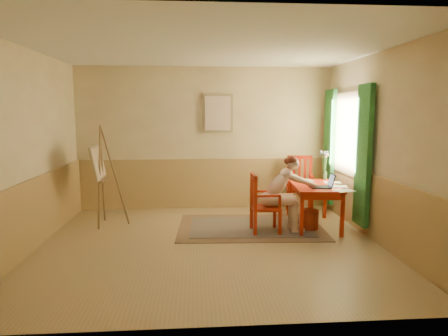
{
  "coord_description": "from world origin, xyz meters",
  "views": [
    {
      "loc": [
        -0.21,
        -5.55,
        1.92
      ],
      "look_at": [
        0.25,
        0.55,
        1.05
      ],
      "focal_mm": 31.51,
      "sensor_mm": 36.0,
      "label": 1
    }
  ],
  "objects": [
    {
      "name": "room",
      "position": [
        0.0,
        0.0,
        1.4
      ],
      "size": [
        5.04,
        4.54,
        2.84
      ],
      "color": "tan",
      "rests_on": "ground"
    },
    {
      "name": "wainscot",
      "position": [
        0.0,
        0.8,
        0.5
      ],
      "size": [
        5.0,
        4.5,
        1.0
      ],
      "color": "tan",
      "rests_on": "room"
    },
    {
      "name": "window",
      "position": [
        2.42,
        1.1,
        1.35
      ],
      "size": [
        0.12,
        2.01,
        2.2
      ],
      "color": "white",
      "rests_on": "room"
    },
    {
      "name": "wall_portrait",
      "position": [
        0.25,
        2.2,
        1.9
      ],
      "size": [
        0.6,
        0.05,
        0.76
      ],
      "color": "#988158",
      "rests_on": "room"
    },
    {
      "name": "rug",
      "position": [
        0.72,
        0.79,
        0.01
      ],
      "size": [
        2.47,
        1.71,
        0.02
      ],
      "color": "#8C7251",
      "rests_on": "room"
    },
    {
      "name": "table",
      "position": [
        1.79,
        0.76,
        0.63
      ],
      "size": [
        0.82,
        1.26,
        0.72
      ],
      "color": "red",
      "rests_on": "room"
    },
    {
      "name": "chair_left",
      "position": [
        0.86,
        0.51,
        0.48
      ],
      "size": [
        0.45,
        0.43,
        0.95
      ],
      "color": "red",
      "rests_on": "room"
    },
    {
      "name": "chair_back",
      "position": [
        1.8,
        1.74,
        0.54
      ],
      "size": [
        0.57,
        0.59,
        1.09
      ],
      "color": "red",
      "rests_on": "room"
    },
    {
      "name": "figure",
      "position": [
        1.18,
        0.52,
        0.68
      ],
      "size": [
        0.91,
        0.4,
        1.24
      ],
      "color": "beige",
      "rests_on": "room"
    },
    {
      "name": "laptop",
      "position": [
        1.86,
        0.51,
        0.77
      ],
      "size": [
        0.38,
        0.23,
        0.23
      ],
      "color": "#1E2338",
      "rests_on": "table"
    },
    {
      "name": "papers",
      "position": [
        2.02,
        0.73,
        0.72
      ],
      "size": [
        0.75,
        1.2,
        0.0
      ],
      "color": "white",
      "rests_on": "table"
    },
    {
      "name": "vase",
      "position": [
        2.13,
        1.31,
        0.96
      ],
      "size": [
        0.17,
        0.26,
        0.52
      ],
      "color": "#3F724C",
      "rests_on": "table"
    },
    {
      "name": "wastebasket",
      "position": [
        1.66,
        0.61,
        0.16
      ],
      "size": [
        0.34,
        0.34,
        0.33
      ],
      "primitive_type": "cylinder",
      "rotation": [
        0.0,
        0.0,
        -0.13
      ],
      "color": "#BF4229",
      "rests_on": "room"
    },
    {
      "name": "easel",
      "position": [
        -1.81,
        1.15,
        1.02
      ],
      "size": [
        0.58,
        0.76,
        1.72
      ],
      "color": "brown",
      "rests_on": "room"
    }
  ]
}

